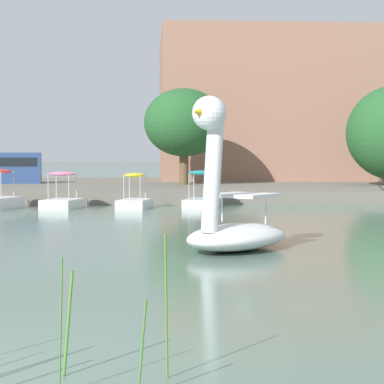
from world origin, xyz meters
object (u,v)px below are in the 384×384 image
(swan_boat, at_px, (233,217))
(pedal_boat_teal, at_px, (202,197))
(pedal_boat_yellow, at_px, (135,199))
(tree_broadleaf_left, at_px, (184,123))
(parked_van, at_px, (2,167))
(pedal_boat_pink, at_px, (63,198))

(swan_boat, bearing_deg, pedal_boat_teal, 88.91)
(pedal_boat_yellow, bearing_deg, tree_broadleaf_left, 77.59)
(parked_van, bearing_deg, pedal_boat_teal, -50.98)
(swan_boat, height_order, pedal_boat_yellow, swan_boat)
(pedal_boat_teal, bearing_deg, tree_broadleaf_left, 91.45)
(pedal_boat_teal, relative_size, pedal_boat_yellow, 1.06)
(pedal_boat_yellow, distance_m, parked_van, 16.54)
(swan_boat, xyz_separation_m, pedal_boat_pink, (-5.63, 14.08, -0.34))
(pedal_boat_pink, xyz_separation_m, parked_van, (-5.34, 13.96, 1.12))
(parked_van, bearing_deg, pedal_boat_pink, -69.07)
(pedal_boat_yellow, xyz_separation_m, pedal_boat_pink, (-3.04, 0.25, 0.03))
(pedal_boat_yellow, xyz_separation_m, tree_broadleaf_left, (2.57, 11.69, 3.73))
(swan_boat, distance_m, pedal_boat_pink, 15.16)
(pedal_boat_pink, xyz_separation_m, tree_broadleaf_left, (5.61, 11.44, 3.70))
(pedal_boat_pink, bearing_deg, swan_boat, -68.22)
(tree_broadleaf_left, distance_m, parked_van, 11.53)
(pedal_boat_pink, height_order, parked_van, parked_van)
(swan_boat, relative_size, parked_van, 0.75)
(parked_van, bearing_deg, swan_boat, -68.64)
(swan_boat, relative_size, pedal_boat_pink, 1.55)
(swan_boat, relative_size, pedal_boat_yellow, 1.53)
(pedal_boat_yellow, height_order, parked_van, parked_van)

